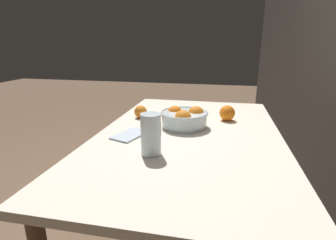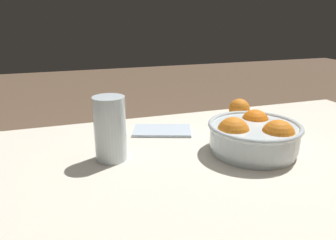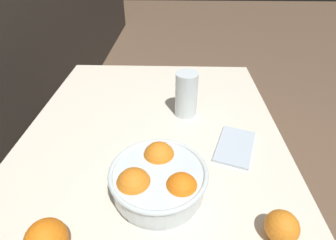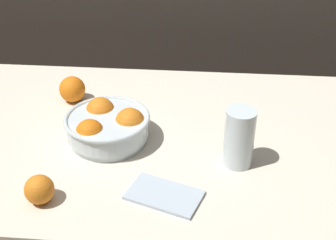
# 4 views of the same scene
# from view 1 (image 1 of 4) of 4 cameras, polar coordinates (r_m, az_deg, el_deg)

# --- Properties ---
(dining_table) EXTENTS (1.35, 0.83, 0.73)m
(dining_table) POSITION_cam_1_polar(r_m,az_deg,el_deg) (1.25, 4.54, -6.19)
(dining_table) COLOR beige
(dining_table) RESTS_ON ground_plane
(fruit_bowl) EXTENTS (0.23, 0.23, 0.10)m
(fruit_bowl) POSITION_cam_1_polar(r_m,az_deg,el_deg) (1.29, 3.60, 0.50)
(fruit_bowl) COLOR silver
(fruit_bowl) RESTS_ON dining_table
(juice_glass) EXTENTS (0.08, 0.08, 0.16)m
(juice_glass) POSITION_cam_1_polar(r_m,az_deg,el_deg) (0.97, -3.74, -3.44)
(juice_glass) COLOR #F4A314
(juice_glass) RESTS_ON dining_table
(orange_loose_near_bowl) EXTENTS (0.07, 0.07, 0.07)m
(orange_loose_near_bowl) POSITION_cam_1_polar(r_m,az_deg,el_deg) (1.45, -5.99, 1.82)
(orange_loose_near_bowl) COLOR orange
(orange_loose_near_bowl) RESTS_ON dining_table
(orange_loose_front) EXTENTS (0.08, 0.08, 0.08)m
(orange_loose_front) POSITION_cam_1_polar(r_m,az_deg,el_deg) (1.43, 12.77, 1.49)
(orange_loose_front) COLOR orange
(orange_loose_front) RESTS_ON dining_table
(napkin) EXTENTS (0.20, 0.15, 0.01)m
(napkin) POSITION_cam_1_polar(r_m,az_deg,el_deg) (1.19, -8.19, -3.20)
(napkin) COLOR silver
(napkin) RESTS_ON dining_table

